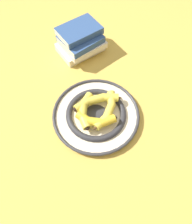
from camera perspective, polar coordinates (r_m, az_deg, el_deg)
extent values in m
plane|color=gold|center=(0.89, 0.65, -2.72)|extent=(2.80, 2.80, 0.00)
cylinder|color=beige|center=(0.90, 0.00, -0.91)|extent=(0.34, 0.34, 0.02)
torus|color=#2D2D33|center=(0.89, 0.00, -0.50)|extent=(0.25, 0.25, 0.03)
cylinder|color=#2D2D33|center=(0.89, 0.00, -0.60)|extent=(0.09, 0.09, 0.00)
torus|color=#333338|center=(0.89, 0.00, -0.54)|extent=(0.36, 0.36, 0.01)
cylinder|color=gold|center=(0.85, -3.36, -1.37)|extent=(0.06, 0.06, 0.03)
cylinder|color=gold|center=(0.84, -0.18, -2.61)|extent=(0.06, 0.05, 0.03)
cylinder|color=gold|center=(0.84, 3.29, -2.21)|extent=(0.06, 0.05, 0.03)
sphere|color=gold|center=(0.84, -1.98, -2.38)|extent=(0.03, 0.03, 0.03)
sphere|color=gold|center=(0.84, 1.63, -2.84)|extent=(0.03, 0.03, 0.03)
cone|color=#472D19|center=(0.86, -4.70, -0.38)|extent=(0.04, 0.04, 0.03)
sphere|color=black|center=(0.85, 4.93, -1.59)|extent=(0.02, 0.02, 0.02)
cylinder|color=yellow|center=(0.84, 1.40, -2.71)|extent=(0.07, 0.06, 0.03)
cylinder|color=yellow|center=(0.86, 3.45, 0.27)|extent=(0.06, 0.07, 0.03)
cylinder|color=yellow|center=(0.90, 4.02, 3.52)|extent=(0.04, 0.06, 0.03)
sphere|color=yellow|center=(0.85, 2.77, -1.37)|extent=(0.03, 0.03, 0.03)
sphere|color=yellow|center=(0.88, 4.11, 1.87)|extent=(0.03, 0.03, 0.03)
cone|color=#472D19|center=(0.83, -0.02, -4.08)|extent=(0.04, 0.04, 0.02)
sphere|color=black|center=(0.91, 3.94, 5.10)|extent=(0.02, 0.02, 0.02)
cylinder|color=gold|center=(0.90, 3.86, 3.79)|extent=(0.07, 0.04, 0.03)
cylinder|color=gold|center=(0.89, -0.08, 3.34)|extent=(0.07, 0.05, 0.03)
cylinder|color=gold|center=(0.88, -3.69, 1.77)|extent=(0.07, 0.06, 0.03)
sphere|color=gold|center=(0.90, 1.84, 3.85)|extent=(0.03, 0.03, 0.03)
sphere|color=gold|center=(0.89, -2.03, 2.82)|extent=(0.03, 0.03, 0.03)
cone|color=#472D19|center=(0.90, 5.87, 3.73)|extent=(0.03, 0.03, 0.03)
sphere|color=black|center=(0.87, -5.38, 0.70)|extent=(0.02, 0.02, 0.02)
cylinder|color=gold|center=(0.89, -2.41, 3.28)|extent=(0.06, 0.06, 0.03)
cylinder|color=gold|center=(0.86, -3.45, 0.44)|extent=(0.04, 0.06, 0.03)
cylinder|color=gold|center=(0.84, -2.95, -2.64)|extent=(0.05, 0.06, 0.03)
sphere|color=gold|center=(0.88, -3.30, 1.97)|extent=(0.03, 0.03, 0.03)
sphere|color=gold|center=(0.85, -3.61, -1.14)|extent=(0.03, 0.03, 0.03)
cone|color=#472D19|center=(0.90, -1.54, 4.54)|extent=(0.04, 0.04, 0.02)
sphere|color=black|center=(0.83, -2.26, -4.19)|extent=(0.02, 0.02, 0.02)
cube|color=silver|center=(1.13, -4.15, 16.56)|extent=(0.25, 0.23, 0.04)
cube|color=white|center=(1.13, -4.38, 16.46)|extent=(0.24, 0.21, 0.03)
cube|color=silver|center=(1.10, -3.54, 17.43)|extent=(0.24, 0.23, 0.03)
cube|color=white|center=(1.09, -3.76, 17.33)|extent=(0.23, 0.21, 0.02)
cube|color=#2D4C84|center=(1.07, -4.02, 18.49)|extent=(0.23, 0.22, 0.03)
cube|color=white|center=(1.07, -4.22, 18.38)|extent=(0.22, 0.21, 0.02)
cube|color=#2D4C84|center=(1.07, -4.44, 20.41)|extent=(0.23, 0.21, 0.03)
cube|color=white|center=(1.06, -4.66, 20.32)|extent=(0.21, 0.19, 0.03)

